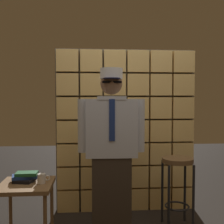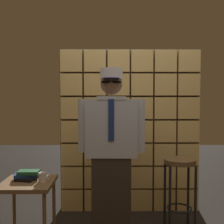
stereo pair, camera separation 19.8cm
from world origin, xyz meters
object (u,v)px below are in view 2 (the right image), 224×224
side_table (28,189)px  book_stack (27,175)px  standing_person (111,149)px  bar_stool (180,177)px  coffee_mug (43,177)px

side_table → book_stack: (-0.02, 0.07, 0.12)m
standing_person → book_stack: 0.93m
bar_stool → standing_person: bearing=-169.6°
side_table → coffee_mug: coffee_mug is taller
bar_stool → book_stack: size_ratio=2.78×
coffee_mug → side_table: bearing=177.6°
bar_stool → coffee_mug: 1.45m
side_table → bar_stool: bearing=5.2°
side_table → book_stack: book_stack is taller
bar_stool → coffee_mug: size_ratio=6.10×
side_table → coffee_mug: bearing=-2.4°
coffee_mug → standing_person: bearing=1.4°
standing_person → bar_stool: standing_person is taller
standing_person → side_table: standing_person is taller
standing_person → side_table: 0.95m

